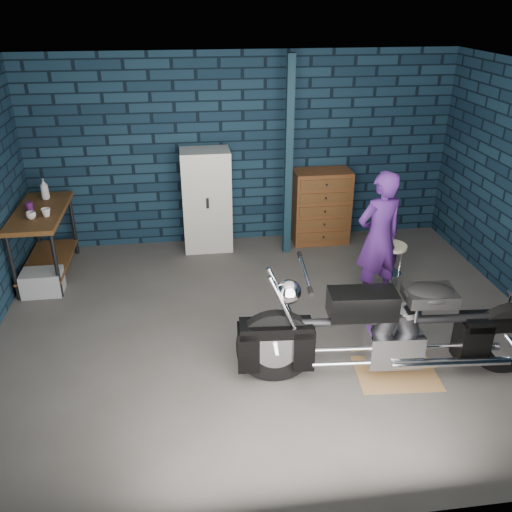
{
  "coord_description": "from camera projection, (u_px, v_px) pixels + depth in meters",
  "views": [
    {
      "loc": [
        -0.84,
        -5.0,
        3.37
      ],
      "look_at": [
        -0.12,
        0.3,
        0.76
      ],
      "focal_mm": 38.0,
      "sensor_mm": 36.0,
      "label": 1
    }
  ],
  "objects": [
    {
      "name": "locker",
      "position": [
        207.0,
        201.0,
        7.63
      ],
      "size": [
        0.68,
        0.48,
        1.45
      ],
      "primitive_type": "cube",
      "color": "silver",
      "rests_on": "ground"
    },
    {
      "name": "mug_purple",
      "position": [
        29.0,
        207.0,
        6.71
      ],
      "size": [
        0.12,
        0.12,
        0.12
      ],
      "primitive_type": "cylinder",
      "rotation": [
        0.0,
        0.0,
        0.4
      ],
      "color": "#54175E",
      "rests_on": "workbench"
    },
    {
      "name": "ground",
      "position": [
        270.0,
        328.0,
        6.03
      ],
      "size": [
        6.0,
        6.0,
        0.0
      ],
      "primitive_type": "plane",
      "color": "#4D4B48",
      "rests_on": "ground"
    },
    {
      "name": "bottle",
      "position": [
        44.0,
        189.0,
        7.09
      ],
      "size": [
        0.13,
        0.13,
        0.28
      ],
      "primitive_type": "imported",
      "rotation": [
        0.0,
        0.0,
        0.25
      ],
      "color": "#969A9E",
      "rests_on": "workbench"
    },
    {
      "name": "drip_mat",
      "position": [
        396.0,
        373.0,
        5.31
      ],
      "size": [
        0.83,
        0.65,
        0.01
      ],
      "primitive_type": "cube",
      "rotation": [
        0.0,
        0.0,
        -0.08
      ],
      "color": "#9B7343",
      "rests_on": "ground"
    },
    {
      "name": "workbench",
      "position": [
        45.0,
        243.0,
        6.98
      ],
      "size": [
        0.6,
        1.4,
        0.91
      ],
      "primitive_type": "cube",
      "color": "brown",
      "rests_on": "ground"
    },
    {
      "name": "shop_stool",
      "position": [
        390.0,
        268.0,
        6.65
      ],
      "size": [
        0.4,
        0.4,
        0.63
      ],
      "primitive_type": null,
      "rotation": [
        0.0,
        0.0,
        0.16
      ],
      "color": "beige",
      "rests_on": "ground"
    },
    {
      "name": "cup_a",
      "position": [
        31.0,
        215.0,
        6.5
      ],
      "size": [
        0.15,
        0.15,
        0.09
      ],
      "primitive_type": "imported",
      "rotation": [
        0.0,
        0.0,
        0.38
      ],
      "color": "beige",
      "rests_on": "workbench"
    },
    {
      "name": "cup_b",
      "position": [
        46.0,
        212.0,
        6.57
      ],
      "size": [
        0.12,
        0.12,
        0.1
      ],
      "primitive_type": "imported",
      "rotation": [
        0.0,
        0.0,
        -0.04
      ],
      "color": "beige",
      "rests_on": "workbench"
    },
    {
      "name": "motorcycle",
      "position": [
        403.0,
        323.0,
        5.06
      ],
      "size": [
        2.71,
        0.93,
        1.17
      ],
      "primitive_type": null,
      "rotation": [
        0.0,
        0.0,
        -0.08
      ],
      "color": "black",
      "rests_on": "ground"
    },
    {
      "name": "tool_chest",
      "position": [
        321.0,
        207.0,
        7.91
      ],
      "size": [
        0.81,
        0.45,
        1.09
      ],
      "primitive_type": "cube",
      "color": "brown",
      "rests_on": "ground"
    },
    {
      "name": "support_post",
      "position": [
        289.0,
        160.0,
        7.24
      ],
      "size": [
        0.1,
        0.1,
        2.7
      ],
      "primitive_type": "cube",
      "color": "#112836",
      "rests_on": "ground"
    },
    {
      "name": "person",
      "position": [
        379.0,
        238.0,
        6.28
      ],
      "size": [
        0.67,
        0.53,
        1.61
      ],
      "primitive_type": "imported",
      "rotation": [
        0.0,
        0.0,
        3.4
      ],
      "color": "#491F77",
      "rests_on": "ground"
    },
    {
      "name": "room_walls",
      "position": [
        264.0,
        147.0,
        5.69
      ],
      "size": [
        6.02,
        5.01,
        2.71
      ],
      "color": "#0E1F30",
      "rests_on": "ground"
    },
    {
      "name": "storage_bin",
      "position": [
        43.0,
        282.0,
        6.68
      ],
      "size": [
        0.48,
        0.34,
        0.3
      ],
      "primitive_type": "cube",
      "color": "#969A9E",
      "rests_on": "ground"
    }
  ]
}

